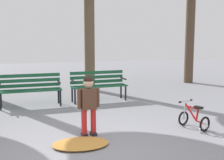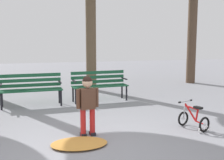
% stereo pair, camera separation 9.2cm
% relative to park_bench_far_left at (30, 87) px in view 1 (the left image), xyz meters
% --- Properties ---
extents(ground, '(36.00, 36.00, 0.00)m').
position_rel_park_bench_far_left_xyz_m(ground, '(0.78, -3.45, -0.51)').
color(ground, gray).
extents(park_bench_far_left, '(1.61, 0.51, 0.85)m').
position_rel_park_bench_far_left_xyz_m(park_bench_far_left, '(0.00, 0.00, 0.00)').
color(park_bench_far_left, '#195133').
rests_on(park_bench_far_left, ground).
extents(park_bench_left, '(1.63, 0.55, 0.85)m').
position_rel_park_bench_far_left_xyz_m(park_bench_left, '(1.90, 0.17, 0.00)').
color(park_bench_left, '#195133').
rests_on(park_bench_left, ground).
extents(child_standing, '(0.42, 0.19, 1.11)m').
position_rel_park_bench_far_left_xyz_m(child_standing, '(0.97, -2.82, 0.15)').
color(child_standing, red).
rests_on(child_standing, ground).
extents(kids_bicycle, '(0.51, 0.63, 0.54)m').
position_rel_park_bench_far_left_xyz_m(kids_bicycle, '(3.07, -2.98, -0.31)').
color(kids_bicycle, black).
rests_on(kids_bicycle, ground).
extents(leaf_pile, '(1.00, 0.73, 0.07)m').
position_rel_park_bench_far_left_xyz_m(leaf_pile, '(0.73, -3.26, -0.48)').
color(leaf_pile, '#C68438').
rests_on(leaf_pile, ground).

